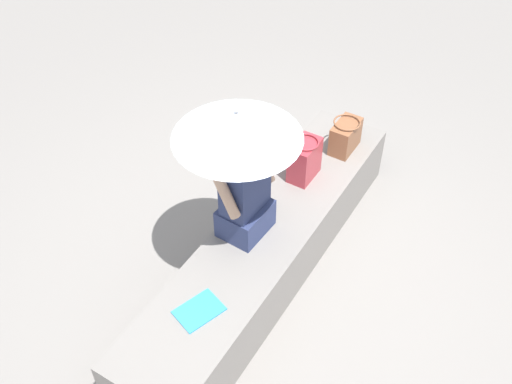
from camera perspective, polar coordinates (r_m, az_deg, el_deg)
name	(u,v)px	position (r m, az deg, el deg)	size (l,w,h in m)	color
ground_plane	(266,271)	(4.51, 0.93, -7.52)	(14.00, 14.00, 0.00)	gray
stone_bench	(266,250)	(4.33, 0.96, -5.57)	(2.89, 0.60, 0.47)	gray
person_seated	(245,188)	(3.87, -1.07, 0.34)	(0.48, 0.30, 0.90)	navy
parasol	(237,125)	(3.53, -1.81, 6.35)	(0.80, 0.80, 1.03)	#B7B7BC
handbag_black	(345,136)	(4.76, 8.50, 5.31)	(0.29, 0.21, 0.27)	brown
tote_bag_canvas	(305,159)	(4.45, 4.64, 3.11)	(0.26, 0.20, 0.33)	#B2333D
magazine	(199,310)	(3.73, -5.47, -11.15)	(0.28, 0.20, 0.01)	#339ED1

